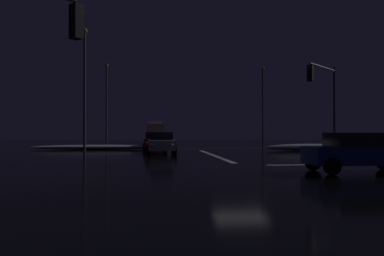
{
  "coord_description": "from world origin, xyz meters",
  "views": [
    {
      "loc": [
        -4.22,
        -19.02,
        1.6
      ],
      "look_at": [
        -1.1,
        12.02,
        1.89
      ],
      "focal_mm": 38.03,
      "sensor_mm": 36.0,
      "label": 1
    }
  ],
  "objects_px": {
    "streetlamp_left_far": "(107,99)",
    "streetlamp_right_far": "(263,100)",
    "sedan_black": "(157,139)",
    "sedan_blue_crossing": "(359,152)",
    "streetlamp_left_near": "(85,81)",
    "sedan_orange": "(156,138)",
    "sedan_gray": "(155,140)",
    "traffic_signal_ne": "(325,92)",
    "sedan_silver": "(161,143)",
    "sedan_red": "(155,141)",
    "traffic_signal_sw": "(17,42)",
    "box_truck": "(155,131)"
  },
  "relations": [
    {
      "from": "box_truck",
      "to": "sedan_red",
      "type": "bearing_deg",
      "value": -90.64
    },
    {
      "from": "sedan_black",
      "to": "traffic_signal_ne",
      "type": "relative_size",
      "value": 0.69
    },
    {
      "from": "sedan_orange",
      "to": "traffic_signal_ne",
      "type": "relative_size",
      "value": 0.69
    },
    {
      "from": "sedan_gray",
      "to": "traffic_signal_sw",
      "type": "bearing_deg",
      "value": -97.59
    },
    {
      "from": "streetlamp_left_far",
      "to": "streetlamp_right_far",
      "type": "relative_size",
      "value": 1.01
    },
    {
      "from": "sedan_gray",
      "to": "sedan_black",
      "type": "bearing_deg",
      "value": 87.11
    },
    {
      "from": "box_truck",
      "to": "traffic_signal_ne",
      "type": "height_order",
      "value": "traffic_signal_ne"
    },
    {
      "from": "sedan_black",
      "to": "sedan_orange",
      "type": "relative_size",
      "value": 1.0
    },
    {
      "from": "traffic_signal_sw",
      "to": "streetlamp_left_far",
      "type": "xyz_separation_m",
      "value": [
        -1.73,
        37.81,
        1.55
      ]
    },
    {
      "from": "streetlamp_left_far",
      "to": "streetlamp_right_far",
      "type": "bearing_deg",
      "value": 0.0
    },
    {
      "from": "sedan_orange",
      "to": "sedan_gray",
      "type": "bearing_deg",
      "value": -91.05
    },
    {
      "from": "sedan_black",
      "to": "sedan_silver",
      "type": "bearing_deg",
      "value": -89.86
    },
    {
      "from": "sedan_orange",
      "to": "sedan_blue_crossing",
      "type": "distance_m",
      "value": 38.13
    },
    {
      "from": "streetlamp_left_near",
      "to": "sedan_black",
      "type": "bearing_deg",
      "value": 66.51
    },
    {
      "from": "sedan_gray",
      "to": "traffic_signal_sw",
      "type": "height_order",
      "value": "traffic_signal_sw"
    },
    {
      "from": "sedan_gray",
      "to": "sedan_blue_crossing",
      "type": "height_order",
      "value": "same"
    },
    {
      "from": "sedan_silver",
      "to": "sedan_red",
      "type": "xyz_separation_m",
      "value": [
        -0.4,
        6.21,
        0.0
      ]
    },
    {
      "from": "sedan_red",
      "to": "sedan_gray",
      "type": "bearing_deg",
      "value": 89.42
    },
    {
      "from": "sedan_silver",
      "to": "sedan_orange",
      "type": "distance_m",
      "value": 23.54
    },
    {
      "from": "sedan_black",
      "to": "traffic_signal_sw",
      "type": "height_order",
      "value": "traffic_signal_sw"
    },
    {
      "from": "sedan_orange",
      "to": "streetlamp_right_far",
      "type": "bearing_deg",
      "value": -15.82
    },
    {
      "from": "sedan_red",
      "to": "traffic_signal_sw",
      "type": "relative_size",
      "value": 0.74
    },
    {
      "from": "box_truck",
      "to": "traffic_signal_sw",
      "type": "relative_size",
      "value": 1.41
    },
    {
      "from": "sedan_gray",
      "to": "sedan_black",
      "type": "distance_m",
      "value": 6.02
    },
    {
      "from": "sedan_orange",
      "to": "streetlamp_left_near",
      "type": "xyz_separation_m",
      "value": [
        -5.89,
        -19.73,
        4.85
      ]
    },
    {
      "from": "streetlamp_right_far",
      "to": "streetlamp_left_near",
      "type": "distance_m",
      "value": 24.87
    },
    {
      "from": "streetlamp_left_far",
      "to": "traffic_signal_ne",
      "type": "bearing_deg",
      "value": -52.8
    },
    {
      "from": "sedan_red",
      "to": "streetlamp_right_far",
      "type": "relative_size",
      "value": 0.45
    },
    {
      "from": "sedan_black",
      "to": "streetlamp_left_far",
      "type": "height_order",
      "value": "streetlamp_left_far"
    },
    {
      "from": "sedan_silver",
      "to": "sedan_blue_crossing",
      "type": "distance_m",
      "value": 15.72
    },
    {
      "from": "sedan_gray",
      "to": "streetlamp_left_far",
      "type": "relative_size",
      "value": 0.45
    },
    {
      "from": "sedan_gray",
      "to": "box_truck",
      "type": "xyz_separation_m",
      "value": [
        0.23,
        19.92,
        0.91
      ]
    },
    {
      "from": "sedan_orange",
      "to": "traffic_signal_sw",
      "type": "height_order",
      "value": "traffic_signal_sw"
    },
    {
      "from": "traffic_signal_sw",
      "to": "streetlamp_right_far",
      "type": "xyz_separation_m",
      "value": [
        17.31,
        37.81,
        1.48
      ]
    },
    {
      "from": "sedan_orange",
      "to": "streetlamp_left_far",
      "type": "xyz_separation_m",
      "value": [
        -5.89,
        -3.73,
        4.76
      ]
    },
    {
      "from": "sedan_gray",
      "to": "traffic_signal_sw",
      "type": "distance_m",
      "value": 29.98
    },
    {
      "from": "sedan_red",
      "to": "streetlamp_left_near",
      "type": "relative_size",
      "value": 0.44
    },
    {
      "from": "streetlamp_left_near",
      "to": "traffic_signal_ne",
      "type": "bearing_deg",
      "value": -20.79
    },
    {
      "from": "box_truck",
      "to": "sedan_blue_crossing",
      "type": "distance_m",
      "value": 45.93
    },
    {
      "from": "traffic_signal_ne",
      "to": "streetlamp_left_near",
      "type": "height_order",
      "value": "streetlamp_left_near"
    },
    {
      "from": "sedan_silver",
      "to": "streetlamp_left_far",
      "type": "xyz_separation_m",
      "value": [
        -6.02,
        19.82,
        4.76
      ]
    },
    {
      "from": "sedan_black",
      "to": "sedan_blue_crossing",
      "type": "xyz_separation_m",
      "value": [
        7.54,
        -31.38,
        0.0
      ]
    },
    {
      "from": "sedan_blue_crossing",
      "to": "streetlamp_right_far",
      "type": "distance_m",
      "value": 34.4
    },
    {
      "from": "sedan_red",
      "to": "sedan_black",
      "type": "height_order",
      "value": "same"
    },
    {
      "from": "traffic_signal_ne",
      "to": "sedan_black",
      "type": "bearing_deg",
      "value": 118.74
    },
    {
      "from": "sedan_red",
      "to": "traffic_signal_sw",
      "type": "xyz_separation_m",
      "value": [
        -3.89,
        -24.2,
        3.21
      ]
    },
    {
      "from": "sedan_black",
      "to": "sedan_blue_crossing",
      "type": "relative_size",
      "value": 1.0
    },
    {
      "from": "traffic_signal_sw",
      "to": "sedan_silver",
      "type": "bearing_deg",
      "value": 76.6
    },
    {
      "from": "sedan_blue_crossing",
      "to": "traffic_signal_ne",
      "type": "height_order",
      "value": "traffic_signal_ne"
    },
    {
      "from": "sedan_orange",
      "to": "sedan_silver",
      "type": "bearing_deg",
      "value": -89.69
    }
  ]
}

